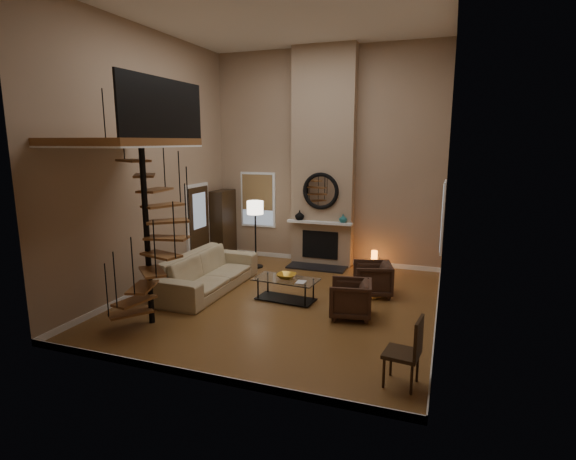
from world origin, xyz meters
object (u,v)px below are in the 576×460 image
(hutch, at_px, (223,224))
(sofa, at_px, (208,272))
(floor_lamp, at_px, (255,213))
(armchair_near, at_px, (376,279))
(armchair_far, at_px, (354,299))
(side_chair, at_px, (409,349))
(coffee_table, at_px, (286,287))
(accent_lamp, at_px, (374,261))

(hutch, bearing_deg, sofa, -69.52)
(hutch, xyz_separation_m, floor_lamp, (1.24, -0.62, 0.46))
(armchair_near, relative_size, armchair_far, 1.03)
(sofa, bearing_deg, armchair_near, -75.83)
(armchair_far, bearing_deg, armchair_near, 162.70)
(armchair_far, height_order, floor_lamp, floor_lamp)
(hutch, height_order, armchair_far, hutch)
(armchair_far, xyz_separation_m, side_chair, (1.14, -2.11, 0.17))
(hutch, xyz_separation_m, sofa, (0.98, -2.61, -0.55))
(armchair_far, bearing_deg, coffee_table, -115.94)
(side_chair, bearing_deg, sofa, 149.76)
(hutch, bearing_deg, armchair_near, -21.36)
(sofa, bearing_deg, armchair_far, -98.08)
(hutch, distance_m, side_chair, 7.56)
(coffee_table, bearing_deg, accent_lamp, 63.28)
(floor_lamp, bearing_deg, coffee_table, -52.64)
(hutch, height_order, side_chair, hutch)
(sofa, relative_size, floor_lamp, 1.64)
(coffee_table, bearing_deg, side_chair, -43.96)
(hutch, bearing_deg, floor_lamp, -26.65)
(sofa, distance_m, floor_lamp, 2.25)
(armchair_near, bearing_deg, sofa, -92.26)
(armchair_near, height_order, coffee_table, armchair_near)
(armchair_far, bearing_deg, accent_lamp, 172.79)
(coffee_table, xyz_separation_m, side_chair, (2.64, -2.55, 0.24))
(coffee_table, distance_m, side_chair, 3.68)
(coffee_table, height_order, side_chair, side_chair)
(hutch, height_order, armchair_near, hutch)
(armchair_near, distance_m, accent_lamp, 1.81)
(armchair_far, distance_m, floor_lamp, 4.09)
(floor_lamp, bearing_deg, sofa, -97.67)
(armchair_near, bearing_deg, hutch, -127.35)
(hutch, bearing_deg, side_chair, -43.78)
(armchair_near, relative_size, floor_lamp, 0.45)
(hutch, distance_m, floor_lamp, 1.47)
(armchair_near, xyz_separation_m, side_chair, (0.96, -3.47, 0.17))
(armchair_far, bearing_deg, sofa, -108.21)
(hutch, xyz_separation_m, accent_lamp, (4.17, 0.02, -0.70))
(coffee_table, relative_size, side_chair, 1.40)
(armchair_near, distance_m, floor_lamp, 3.60)
(hutch, distance_m, coffee_table, 3.94)
(armchair_near, bearing_deg, accent_lamp, 174.13)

